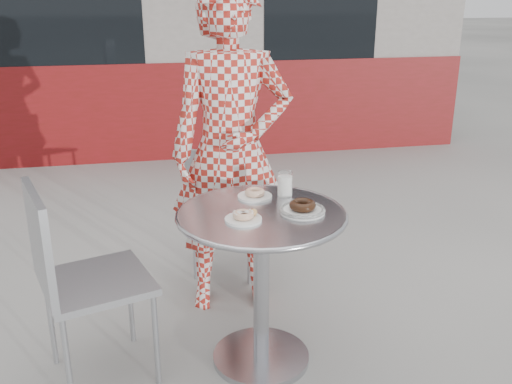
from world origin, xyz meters
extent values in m
plane|color=#AAA7A1|center=(0.00, 0.00, 0.00)|extent=(60.00, 60.00, 0.00)
cube|color=gray|center=(0.00, 5.60, 1.50)|extent=(6.00, 4.00, 3.00)
cube|color=maroon|center=(0.00, 3.68, 0.50)|extent=(6.02, 0.20, 1.00)
cylinder|color=silver|center=(0.03, 0.04, 0.02)|extent=(0.47, 0.47, 0.03)
cylinder|color=silver|center=(0.03, 0.04, 0.39)|extent=(0.07, 0.07, 0.74)
cylinder|color=silver|center=(0.03, 0.04, 0.76)|extent=(0.74, 0.74, 0.02)
torus|color=silver|center=(0.03, 0.04, 0.76)|extent=(0.77, 0.77, 0.03)
cube|color=#A8AAAF|center=(0.02, 1.02, 0.43)|extent=(0.52, 0.52, 0.03)
cube|color=#A8AAAF|center=(-0.05, 0.84, 0.64)|extent=(0.38, 0.18, 0.40)
cube|color=#A8AAAF|center=(-0.70, 0.09, 0.48)|extent=(0.56, 0.56, 0.03)
cube|color=#A8AAAF|center=(-0.91, 0.02, 0.72)|extent=(0.17, 0.44, 0.45)
imported|color=#A32119|center=(-0.01, 0.63, 0.89)|extent=(0.69, 0.49, 1.77)
cylinder|color=white|center=(0.04, 0.23, 0.78)|extent=(0.16, 0.16, 0.01)
torus|color=#D48251|center=(0.04, 0.23, 0.80)|extent=(0.09, 0.09, 0.03)
cylinder|color=white|center=(-0.06, -0.03, 0.78)|extent=(0.16, 0.16, 0.01)
torus|color=#D48251|center=(-0.06, -0.03, 0.80)|extent=(0.09, 0.09, 0.03)
sphere|color=#B77A3F|center=(-0.02, -0.02, 0.80)|extent=(0.03, 0.03, 0.03)
cylinder|color=white|center=(0.21, 0.01, 0.78)|extent=(0.20, 0.20, 0.01)
torus|color=black|center=(0.21, 0.01, 0.81)|extent=(0.12, 0.12, 0.04)
torus|color=black|center=(0.21, 0.01, 0.78)|extent=(0.20, 0.20, 0.02)
cylinder|color=white|center=(0.18, 0.23, 0.82)|extent=(0.07, 0.07, 0.10)
cylinder|color=white|center=(0.18, 0.23, 0.83)|extent=(0.07, 0.07, 0.12)
camera|label=1|loc=(-0.45, -2.25, 1.71)|focal=40.00mm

